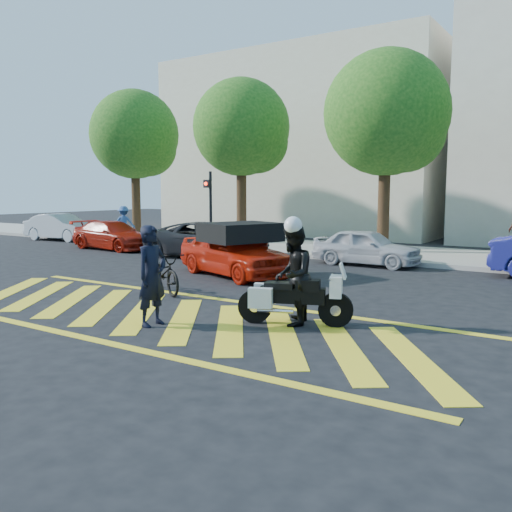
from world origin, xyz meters
The scene contains 18 objects.
ground centered at (0.00, 0.00, 0.00)m, with size 90.00×90.00×0.00m, color black.
sidewalk centered at (0.00, 12.00, 0.07)m, with size 60.00×5.00×0.15m, color #9E998E.
crosswalk centered at (-0.04, 0.00, 0.00)m, with size 12.33×4.00×0.01m.
building_left centered at (-8.00, 21.00, 5.00)m, with size 16.00×8.00×10.00m, color beige.
tree_far_left centered at (-12.87, 12.06, 5.05)m, with size 4.40×4.40×7.41m.
tree_left centered at (-6.37, 12.06, 4.99)m, with size 4.20×4.20×7.26m.
tree_center centered at (0.13, 12.06, 5.10)m, with size 4.60×4.60×7.56m.
signal_pole centered at (-6.50, 9.74, 1.92)m, with size 0.28×0.43×3.20m.
officer_bike centered at (0.34, -0.65, 0.91)m, with size 0.66×0.44×1.82m, color black.
bicycle centered at (-1.66, 1.80, 0.48)m, with size 0.64×1.84×0.97m, color black.
police_motorcycle centered at (2.45, 0.78, 0.50)m, with size 2.01×1.08×0.93m.
officer_moto centered at (2.43, 0.79, 0.91)m, with size 0.89×0.69×1.82m, color black.
red_convertible centered at (-1.76, 4.83, 0.70)m, with size 1.64×4.09×1.39m, color red.
parked_far_left centered at (-15.29, 9.20, 0.65)m, with size 1.37×3.92×1.29m, color #B1B5B9.
parked_left centered at (-10.08, 7.80, 0.59)m, with size 1.65×4.05×1.17m, color #A21809.
parked_mid_left centered at (-5.10, 7.80, 0.65)m, with size 2.14×4.64×1.29m, color black.
parked_mid_right centered at (0.55, 9.01, 0.60)m, with size 1.41×3.51×1.20m, color #BBBCC0.
pedestrian_left centered at (-11.78, 10.00, 0.93)m, with size 1.01×0.58×1.57m, color #355893.
Camera 1 is at (7.19, -7.65, 2.44)m, focal length 38.00 mm.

